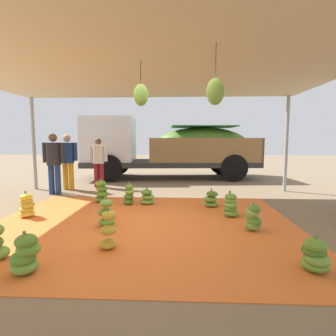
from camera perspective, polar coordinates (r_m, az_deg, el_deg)
ground_plane at (r=7.69m, az=-2.47°, el=-5.27°), size 40.00×40.00×0.00m
tarp_orange at (r=4.80m, az=-5.67°, el=-12.21°), size 5.48×4.44×0.01m
tent_canopy at (r=4.65m, az=-6.14°, el=21.99°), size 8.00×7.00×2.87m
banana_bunch_1 at (r=4.63m, az=18.11°, el=-10.40°), size 0.33×0.35×0.48m
banana_bunch_2 at (r=6.54m, az=-14.35°, el=-5.14°), size 0.39×0.38×0.58m
banana_bunch_3 at (r=6.00m, az=9.45°, el=-6.83°), size 0.38×0.38×0.42m
banana_bunch_4 at (r=3.55m, az=29.55°, el=-16.40°), size 0.35×0.36×0.44m
banana_bunch_5 at (r=6.19m, az=-8.53°, el=-5.87°), size 0.33×0.31×0.54m
banana_bunch_6 at (r=3.49m, az=-28.78°, el=-16.35°), size 0.44×0.42×0.49m
banana_bunch_7 at (r=5.86m, az=-28.52°, el=-7.32°), size 0.38×0.38×0.52m
banana_bunch_9 at (r=3.80m, az=-12.91°, el=-13.39°), size 0.35×0.35×0.58m
banana_bunch_10 at (r=6.19m, az=-4.57°, el=-6.42°), size 0.41×0.41×0.41m
banana_bunch_11 at (r=5.35m, az=13.55°, el=-8.01°), size 0.39×0.41×0.51m
banana_bunch_12 at (r=4.74m, az=-13.40°, el=-9.71°), size 0.34×0.38×0.53m
cargo_truck_main at (r=10.52m, az=-0.14°, el=4.73°), size 6.90×2.72×2.40m
worker_0 at (r=8.65m, az=-14.97°, el=1.98°), size 0.58×0.35×1.59m
worker_1 at (r=7.90m, az=-23.72°, el=1.78°), size 0.62×0.38×1.70m
worker_2 at (r=8.52m, az=-21.12°, el=2.12°), size 0.62×0.38×1.69m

